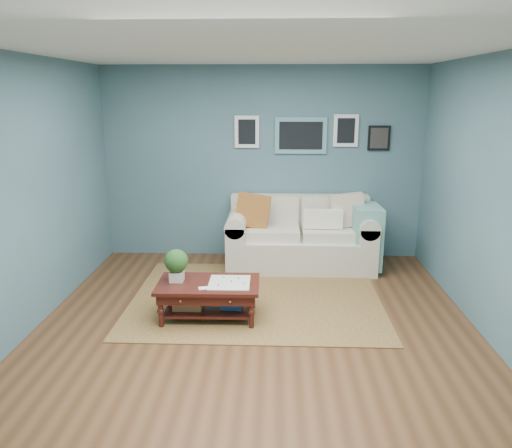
{
  "coord_description": "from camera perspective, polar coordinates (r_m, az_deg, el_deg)",
  "views": [
    {
      "loc": [
        0.19,
        -4.55,
        2.32
      ],
      "look_at": [
        -0.03,
        1.0,
        0.86
      ],
      "focal_mm": 35.0,
      "sensor_mm": 36.0,
      "label": 1
    }
  ],
  "objects": [
    {
      "name": "room_shell",
      "position": [
        4.71,
        0.13,
        2.95
      ],
      "size": [
        5.0,
        5.02,
        2.7
      ],
      "color": "brown",
      "rests_on": "ground"
    },
    {
      "name": "area_rug",
      "position": [
        5.89,
        0.02,
        -8.42
      ],
      "size": [
        2.86,
        2.29,
        0.01
      ],
      "primitive_type": "cube",
      "color": "#563B1A",
      "rests_on": "ground"
    },
    {
      "name": "loveseat",
      "position": [
        6.86,
        5.81,
        -1.38
      ],
      "size": [
        2.03,
        0.92,
        1.04
      ],
      "color": "beige",
      "rests_on": "ground"
    },
    {
      "name": "coffee_table",
      "position": [
        5.32,
        -6.06,
        -7.34
      ],
      "size": [
        1.07,
        0.64,
        0.75
      ],
      "rotation": [
        0.0,
        0.0,
        0.01
      ],
      "color": "#32160D",
      "rests_on": "ground"
    }
  ]
}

